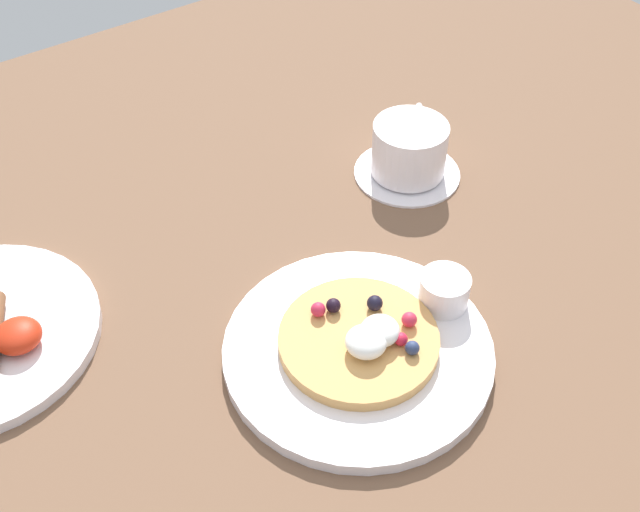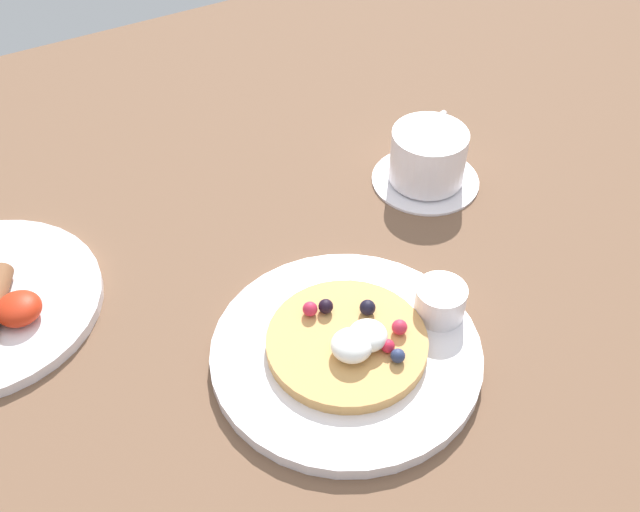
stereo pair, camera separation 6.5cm
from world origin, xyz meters
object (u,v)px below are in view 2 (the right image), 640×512
Objects in this scene: pancake_plate at (346,354)px; syrup_ramekin at (440,301)px; coffee_cup at (429,154)px; coffee_saucer at (425,179)px.

syrup_ramekin is at bearing -2.78° from pancake_plate.
coffee_saucer is at bearing -139.79° from coffee_cup.
coffee_saucer is at bearing 40.28° from pancake_plate.
syrup_ramekin is 22.09cm from coffee_saucer.
coffee_saucer is at bearing 58.49° from syrup_ramekin.
pancake_plate is 10.32cm from syrup_ramekin.
syrup_ramekin reaches higher than coffee_saucer.
pancake_plate reaches higher than coffee_saucer.
coffee_cup is (0.12, 0.10, 3.55)cm from coffee_saucer.
pancake_plate is 28.14cm from coffee_saucer.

